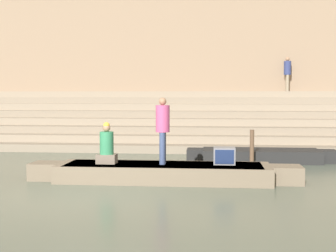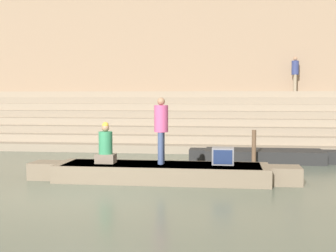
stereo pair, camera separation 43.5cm
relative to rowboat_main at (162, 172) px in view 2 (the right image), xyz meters
name	(u,v)px [view 2 (the right image)]	position (x,y,z in m)	size (l,w,h in m)	color
ground_plane	(88,196)	(-1.35, -1.93, -0.24)	(120.00, 120.00, 0.00)	#566051
ghat_steps	(163,125)	(-1.35, 9.69, 0.62)	(36.00, 6.33, 2.40)	gray
back_wall	(171,56)	(-1.35, 12.52, 4.01)	(34.20, 1.28, 8.55)	#937A60
rowboat_main	(162,172)	(0.00, 0.00, 0.00)	(6.94, 1.54, 0.44)	#756651
person_standing	(161,126)	(-0.02, 0.04, 1.18)	(0.36, 0.36, 1.70)	#3D4C75
person_rowing	(106,147)	(-1.47, -0.02, 0.63)	(0.50, 0.39, 1.07)	#756656
tv_set	(223,156)	(1.55, 0.14, 0.42)	(0.55, 0.46, 0.43)	slate
moored_boat_shore	(264,155)	(2.84, 3.86, -0.02)	(4.90, 1.34, 0.41)	black
mooring_post	(254,148)	(2.46, 2.87, 0.33)	(0.13, 0.13, 1.13)	brown
person_on_steps	(295,71)	(4.82, 11.53, 3.12)	(0.34, 0.34, 1.66)	gray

